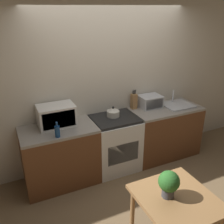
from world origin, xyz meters
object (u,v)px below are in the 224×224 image
microwave (56,116)px  bottle (57,131)px  kettle (113,112)px  toaster_oven (150,101)px  dining_table (176,207)px  stove_range (115,143)px

microwave → bottle: bearing=-102.4°
kettle → toaster_oven: bearing=6.6°
bottle → toaster_oven: size_ratio=0.58×
bottle → kettle: bearing=17.2°
microwave → dining_table: size_ratio=0.67×
kettle → stove_range: bearing=-88.1°
toaster_oven → dining_table: bearing=-115.4°
stove_range → kettle: (-0.00, 0.06, 0.52)m
bottle → toaster_oven: (1.67, 0.38, 0.02)m
stove_range → bottle: bottle is taller
kettle → toaster_oven: size_ratio=0.54×
stove_range → microwave: bearing=172.4°
stove_range → bottle: (-0.95, -0.23, 0.53)m
bottle → stove_range: bearing=13.8°
toaster_oven → dining_table: 2.07m
toaster_oven → microwave: bearing=-179.0°
microwave → toaster_oven: (1.60, 0.03, -0.05)m
microwave → dining_table: microwave is taller
stove_range → kettle: size_ratio=4.55×
stove_range → bottle: size_ratio=4.22×
kettle → bottle: (-0.94, -0.29, 0.01)m
kettle → dining_table: (-0.14, -1.76, -0.31)m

